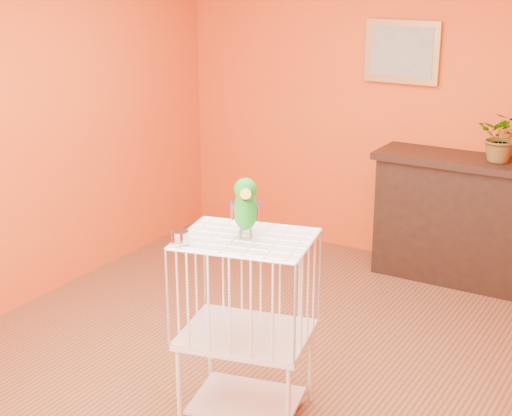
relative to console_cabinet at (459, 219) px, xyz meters
The scene contains 8 objects.
ground 2.17m from the console_cabinet, 107.34° to the right, with size 4.50×4.50×0.00m, color brown.
room_shell 2.37m from the console_cabinet, 107.34° to the right, with size 4.50×4.50×4.50m.
console_cabinet is the anchor object (origin of this frame).
potted_plant 0.71m from the console_cabinet, 10.49° to the left, with size 0.34×0.38×0.30m, color #26722D.
framed_picture 1.41m from the console_cabinet, 162.02° to the left, with size 0.62×0.04×0.50m.
birdcage 2.55m from the console_cabinet, 99.57° to the right, with size 0.79×0.67×1.06m.
feed_cup 2.91m from the console_cabinet, 103.61° to the right, with size 0.09×0.09×0.07m, color silver.
parrot 2.65m from the console_cabinet, 99.69° to the right, with size 0.22×0.29×0.34m.
Camera 1 is at (2.24, -3.81, 2.48)m, focal length 55.00 mm.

